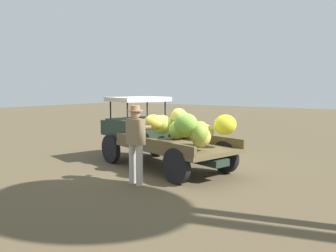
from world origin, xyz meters
TOP-DOWN VIEW (x-y plane):
  - ground_plane at (0.00, 0.00)m, footprint 60.00×60.00m
  - truck at (0.23, -0.18)m, footprint 4.66×2.71m
  - farmer at (-0.36, 1.53)m, footprint 0.54×0.50m

SIDE VIEW (x-z plane):
  - ground_plane at x=0.00m, z-range 0.00..0.00m
  - truck at x=0.23m, z-range 0.01..1.85m
  - farmer at x=-0.36m, z-range 0.12..1.85m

